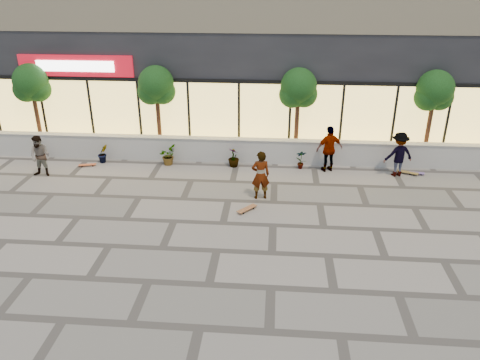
# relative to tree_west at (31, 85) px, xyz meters

# --- Properties ---
(ground) EXTENTS (80.00, 80.00, 0.00)m
(ground) POSITION_rel_tree_west_xyz_m (9.00, -7.70, -2.99)
(ground) COLOR gray
(ground) RESTS_ON ground
(planter_wall) EXTENTS (22.00, 0.42, 1.04)m
(planter_wall) POSITION_rel_tree_west_xyz_m (9.00, -0.70, -2.46)
(planter_wall) COLOR beige
(planter_wall) RESTS_ON ground
(retail_building) EXTENTS (24.00, 9.17, 8.50)m
(retail_building) POSITION_rel_tree_west_xyz_m (9.00, 4.79, 1.26)
(retail_building) COLOR black
(retail_building) RESTS_ON ground
(shrub_a) EXTENTS (0.43, 0.29, 0.81)m
(shrub_a) POSITION_rel_tree_west_xyz_m (0.50, -1.25, -2.58)
(shrub_a) COLOR #163410
(shrub_a) RESTS_ON ground
(shrub_b) EXTENTS (0.57, 0.57, 0.81)m
(shrub_b) POSITION_rel_tree_west_xyz_m (3.30, -1.25, -2.58)
(shrub_b) COLOR #163410
(shrub_b) RESTS_ON ground
(shrub_c) EXTENTS (0.68, 0.77, 0.81)m
(shrub_c) POSITION_rel_tree_west_xyz_m (6.10, -1.25, -2.58)
(shrub_c) COLOR #163410
(shrub_c) RESTS_ON ground
(shrub_d) EXTENTS (0.64, 0.64, 0.81)m
(shrub_d) POSITION_rel_tree_west_xyz_m (8.90, -1.25, -2.58)
(shrub_d) COLOR #163410
(shrub_d) RESTS_ON ground
(shrub_e) EXTENTS (0.46, 0.35, 0.81)m
(shrub_e) POSITION_rel_tree_west_xyz_m (11.70, -1.25, -2.58)
(shrub_e) COLOR #163410
(shrub_e) RESTS_ON ground
(tree_west) EXTENTS (1.60, 1.50, 3.92)m
(tree_west) POSITION_rel_tree_west_xyz_m (0.00, 0.00, 0.00)
(tree_west) COLOR #4B271A
(tree_west) RESTS_ON ground
(tree_midwest) EXTENTS (1.60, 1.50, 3.92)m
(tree_midwest) POSITION_rel_tree_west_xyz_m (5.50, 0.00, 0.00)
(tree_midwest) COLOR #4B271A
(tree_midwest) RESTS_ON ground
(tree_mideast) EXTENTS (1.60, 1.50, 3.92)m
(tree_mideast) POSITION_rel_tree_west_xyz_m (11.50, 0.00, 0.00)
(tree_mideast) COLOR #4B271A
(tree_mideast) RESTS_ON ground
(tree_east) EXTENTS (1.60, 1.50, 3.92)m
(tree_east) POSITION_rel_tree_west_xyz_m (17.00, 0.00, 0.00)
(tree_east) COLOR #4B271A
(tree_east) RESTS_ON ground
(skater_center) EXTENTS (0.73, 0.55, 1.80)m
(skater_center) POSITION_rel_tree_west_xyz_m (10.13, -4.12, -2.08)
(skater_center) COLOR white
(skater_center) RESTS_ON ground
(skater_left) EXTENTS (0.84, 0.66, 1.67)m
(skater_left) POSITION_rel_tree_west_xyz_m (1.38, -2.83, -2.15)
(skater_left) COLOR tan
(skater_left) RESTS_ON ground
(skater_right_near) EXTENTS (1.21, 0.82, 1.91)m
(skater_right_near) POSITION_rel_tree_west_xyz_m (12.80, -1.40, -2.03)
(skater_right_near) COLOR silver
(skater_right_near) RESTS_ON ground
(skater_right_far) EXTENTS (1.29, 0.94, 1.80)m
(skater_right_far) POSITION_rel_tree_west_xyz_m (15.50, -1.65, -2.08)
(skater_right_far) COLOR maroon
(skater_right_far) RESTS_ON ground
(skateboard_center) EXTENTS (0.69, 0.77, 0.10)m
(skateboard_center) POSITION_rel_tree_west_xyz_m (9.72, -5.15, -2.90)
(skateboard_center) COLOR brown
(skateboard_center) RESTS_ON ground
(skateboard_left) EXTENTS (0.74, 0.36, 0.09)m
(skateboard_left) POSITION_rel_tree_west_xyz_m (2.76, -1.75, -2.91)
(skateboard_left) COLOR #DB5729
(skateboard_left) RESTS_ON ground
(skateboard_right_near) EXTENTS (0.83, 0.52, 0.10)m
(skateboard_right_near) POSITION_rel_tree_west_xyz_m (16.00, -1.50, -2.90)
(skateboard_right_near) COLOR olive
(skateboard_right_near) RESTS_ON ground
(skateboard_right_far) EXTENTS (0.73, 0.30, 0.09)m
(skateboard_right_far) POSITION_rel_tree_west_xyz_m (16.30, -1.50, -2.91)
(skateboard_right_far) COLOR #6F5398
(skateboard_right_far) RESTS_ON ground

